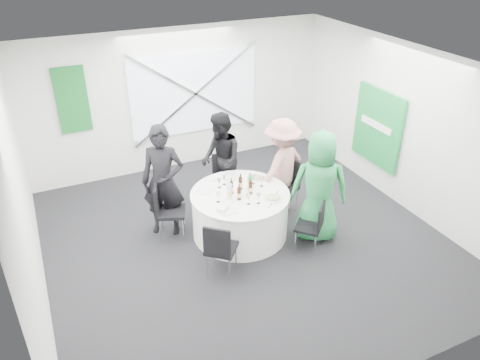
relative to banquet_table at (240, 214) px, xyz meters
name	(u,v)px	position (x,y,z in m)	size (l,w,h in m)	color
floor	(245,240)	(0.00, -0.20, -0.38)	(6.00, 6.00, 0.00)	black
ceiling	(246,67)	(0.00, -0.20, 2.42)	(6.00, 6.00, 0.00)	silver
wall_back	(180,99)	(0.00, 2.80, 1.02)	(6.00, 6.00, 0.00)	white
wall_front	(382,292)	(0.00, -3.20, 1.02)	(6.00, 6.00, 0.00)	white
wall_left	(25,209)	(-3.00, -0.20, 1.02)	(6.00, 6.00, 0.00)	white
wall_right	(405,128)	(3.00, -0.20, 1.02)	(6.00, 6.00, 0.00)	white
window_panel	(195,93)	(0.30, 2.76, 1.12)	(2.60, 0.03, 1.60)	silver
window_brace_a	(195,94)	(0.30, 2.72, 1.12)	(0.05, 0.05, 3.16)	silver
window_brace_b	(195,94)	(0.30, 2.72, 1.12)	(0.05, 0.05, 3.16)	silver
green_banner	(72,100)	(-2.00, 2.75, 1.32)	(0.55, 0.04, 1.20)	#146425
green_sign	(377,127)	(2.94, 0.40, 0.82)	(0.05, 1.20, 1.40)	#198E3A
banquet_table	(240,214)	(0.00, 0.00, 0.00)	(1.56, 1.56, 0.76)	white
chair_back	(225,175)	(0.18, 1.03, 0.16)	(0.48, 0.49, 0.92)	black
chair_back_left	(165,207)	(-1.10, 0.43, 0.18)	(0.57, 0.56, 0.95)	black
chair_back_right	(287,181)	(1.05, 0.35, 0.17)	(0.54, 0.54, 0.93)	black
chair_front_right	(314,224)	(0.83, -0.85, 0.10)	(0.53, 0.53, 0.82)	black
chair_front_left	(220,247)	(-0.70, -0.83, 0.15)	(0.58, 0.58, 0.90)	black
person_man_back_left	(163,181)	(-1.05, 0.59, 0.54)	(0.67, 0.44, 1.85)	black
person_man_back	(221,160)	(0.13, 1.06, 0.46)	(0.82, 0.45, 1.68)	black
person_woman_pink	(281,167)	(0.94, 0.38, 0.47)	(1.10, 0.51, 1.70)	tan
person_woman_green	(319,187)	(1.07, -0.57, 0.53)	(0.89, 0.58, 1.82)	#258A46
plate_back	(231,177)	(0.09, 0.53, 0.39)	(0.27, 0.27, 0.01)	silver
plate_back_left	(205,190)	(-0.47, 0.30, 0.39)	(0.28, 0.28, 0.01)	silver
plate_back_right	(255,177)	(0.43, 0.34, 0.40)	(0.26, 0.26, 0.04)	silver
plate_front_right	(273,198)	(0.39, -0.36, 0.40)	(0.30, 0.30, 0.04)	silver
plate_front_left	(226,210)	(-0.39, -0.36, 0.39)	(0.29, 0.29, 0.01)	silver
napkin	(223,208)	(-0.44, -0.34, 0.42)	(0.16, 0.11, 0.05)	white
beer_bottle_a	(231,188)	(-0.12, 0.06, 0.48)	(0.06, 0.06, 0.27)	#341A09
beer_bottle_b	(240,184)	(0.06, 0.11, 0.49)	(0.06, 0.06, 0.28)	#341A09
beer_bottle_c	(251,188)	(0.14, -0.08, 0.48)	(0.06, 0.06, 0.26)	#341A09
beer_bottle_d	(239,194)	(-0.09, -0.16, 0.48)	(0.06, 0.06, 0.26)	#341A09
green_water_bottle	(250,183)	(0.20, 0.05, 0.50)	(0.08, 0.08, 0.30)	#39954B
clear_water_bottle	(230,191)	(-0.21, -0.07, 0.50)	(0.08, 0.08, 0.31)	silver
wine_glass_a	(248,197)	(-0.02, -0.34, 0.50)	(0.07, 0.07, 0.17)	white
wine_glass_b	(262,179)	(0.41, 0.06, 0.50)	(0.07, 0.07, 0.17)	white
wine_glass_c	(259,196)	(0.13, -0.38, 0.50)	(0.07, 0.07, 0.17)	white
wine_glass_d	(224,178)	(-0.11, 0.36, 0.50)	(0.07, 0.07, 0.17)	white
wine_glass_e	(218,195)	(-0.40, -0.09, 0.50)	(0.07, 0.07, 0.17)	white
wine_glass_f	(219,181)	(-0.22, 0.30, 0.50)	(0.07, 0.07, 0.17)	white
wine_glass_g	(253,177)	(0.32, 0.19, 0.50)	(0.07, 0.07, 0.17)	white
fork_a	(233,176)	(0.13, 0.56, 0.38)	(0.01, 0.15, 0.01)	silver
knife_a	(214,181)	(-0.21, 0.53, 0.38)	(0.01, 0.15, 0.01)	silver
fork_b	(267,182)	(0.56, 0.15, 0.38)	(0.01, 0.15, 0.01)	silver
knife_b	(253,177)	(0.42, 0.40, 0.38)	(0.01, 0.15, 0.01)	silver
fork_c	(214,208)	(-0.53, -0.23, 0.38)	(0.01, 0.15, 0.01)	silver
knife_c	(236,213)	(-0.29, -0.49, 0.38)	(0.01, 0.15, 0.01)	silver
fork_d	(270,205)	(0.26, -0.51, 0.38)	(0.01, 0.15, 0.01)	silver
knife_d	(277,193)	(0.52, -0.24, 0.38)	(0.01, 0.15, 0.01)	silver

